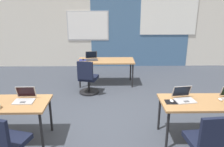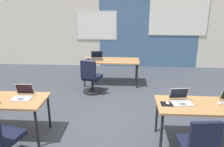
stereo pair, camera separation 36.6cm
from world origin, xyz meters
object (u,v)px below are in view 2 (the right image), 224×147
(mouse_far_left, at_px, (88,59))
(laptop_near_right_inner, at_px, (181,100))
(laptop_far_left, at_px, (97,58))
(chair_far_left, at_px, (91,80))
(mouse_near_right_inner, at_px, (168,103))
(desk_near_right, at_px, (206,108))
(chair_near_left_inner, at_px, (2,142))
(desk_far_center, at_px, (111,62))
(laptop_near_left_inner, at_px, (23,95))
(mouse_near_right_end, at_px, (219,103))
(desk_near_left, at_px, (0,102))

(mouse_far_left, height_order, laptop_near_right_inner, laptop_near_right_inner)
(laptop_far_left, height_order, chair_far_left, laptop_far_left)
(chair_far_left, bearing_deg, mouse_near_right_inner, 141.31)
(desk_near_right, height_order, mouse_far_left, mouse_far_left)
(mouse_far_left, relative_size, chair_near_left_inner, 0.11)
(desk_near_right, xyz_separation_m, laptop_near_right_inner, (-0.40, 0.07, 0.11))
(desk_far_center, xyz_separation_m, mouse_near_right_inner, (1.13, -2.82, 0.08))
(desk_near_right, relative_size, mouse_far_left, 15.64)
(desk_near_right, height_order, laptop_near_left_inner, laptop_near_left_inner)
(desk_near_right, xyz_separation_m, mouse_far_left, (-2.42, 2.82, 0.08))
(desk_near_right, height_order, mouse_near_right_inner, mouse_near_right_inner)
(chair_far_left, bearing_deg, mouse_near_right_end, 154.18)
(desk_near_right, bearing_deg, desk_far_center, 122.01)
(laptop_far_left, relative_size, mouse_far_left, 3.67)
(laptop_far_left, relative_size, chair_near_left_inner, 0.41)
(laptop_far_left, bearing_deg, chair_far_left, -103.64)
(mouse_far_left, xyz_separation_m, chair_far_left, (0.19, -0.76, -0.36))
(mouse_far_left, relative_size, mouse_near_right_end, 0.98)
(desk_near_right, height_order, mouse_near_right_end, mouse_near_right_end)
(desk_near_left, xyz_separation_m, mouse_near_right_end, (3.73, 0.04, 0.08))
(laptop_near_left_inner, height_order, laptop_near_right_inner, laptop_near_left_inner)
(desk_near_left, xyz_separation_m, mouse_near_right_inner, (2.88, -0.02, 0.08))
(desk_near_left, relative_size, chair_far_left, 1.74)
(chair_near_left_inner, bearing_deg, chair_far_left, -91.61)
(desk_near_right, distance_m, desk_far_center, 3.30)
(desk_near_left, relative_size, desk_near_right, 1.00)
(desk_near_left, bearing_deg, laptop_near_right_inner, 1.22)
(desk_far_center, xyz_separation_m, laptop_near_left_inner, (-1.36, -2.72, 0.11))
(mouse_near_right_inner, bearing_deg, desk_far_center, 111.79)
(desk_near_right, height_order, laptop_far_left, laptop_far_left)
(chair_far_left, distance_m, mouse_near_right_end, 3.20)
(desk_far_center, bearing_deg, desk_near_left, -122.01)
(mouse_far_left, xyz_separation_m, laptop_near_right_inner, (2.02, -2.75, 0.03))
(desk_near_left, height_order, chair_near_left_inner, chair_near_left_inner)
(desk_near_left, height_order, mouse_near_right_inner, mouse_near_right_inner)
(laptop_near_left_inner, bearing_deg, desk_far_center, 62.34)
(desk_near_left, relative_size, mouse_far_left, 15.64)
(chair_far_left, height_order, laptop_near_right_inner, laptop_near_right_inner)
(desk_near_left, height_order, laptop_near_right_inner, laptop_near_right_inner)
(mouse_near_right_end, relative_size, chair_near_left_inner, 0.11)
(laptop_near_left_inner, relative_size, chair_near_left_inner, 0.36)
(chair_far_left, bearing_deg, laptop_far_left, -80.22)
(mouse_near_right_end, bearing_deg, desk_far_center, 125.60)
(laptop_far_left, relative_size, mouse_near_right_end, 3.61)
(chair_near_left_inner, height_order, laptop_near_right_inner, laptop_near_right_inner)
(laptop_far_left, xyz_separation_m, chair_far_left, (-0.06, -0.80, -0.39))
(desk_near_right, bearing_deg, laptop_near_right_inner, 170.60)
(mouse_far_left, bearing_deg, laptop_near_right_inner, -53.79)
(desk_near_right, distance_m, laptop_near_right_inner, 0.42)
(desk_far_center, height_order, mouse_far_left, mouse_far_left)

